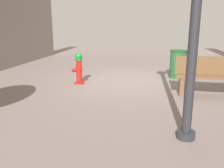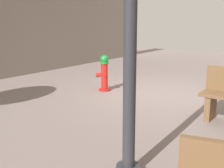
{
  "view_description": "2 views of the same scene",
  "coord_description": "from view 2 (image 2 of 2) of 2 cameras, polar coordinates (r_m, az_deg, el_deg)",
  "views": [
    {
      "loc": [
        -0.51,
        7.17,
        1.69
      ],
      "look_at": [
        0.26,
        1.91,
        0.37
      ],
      "focal_mm": 37.72,
      "sensor_mm": 36.0,
      "label": 1
    },
    {
      "loc": [
        -2.62,
        6.23,
        1.69
      ],
      "look_at": [
        0.41,
        1.72,
        0.52
      ],
      "focal_mm": 44.83,
      "sensor_mm": 36.0,
      "label": 2
    }
  ],
  "objects": [
    {
      "name": "ground_plane",
      "position": [
        6.96,
        10.78,
        -2.09
      ],
      "size": [
        23.4,
        23.4,
        0.0
      ],
      "primitive_type": "plane",
      "color": "gray"
    },
    {
      "name": "fire_hydrant",
      "position": [
        7.11,
        -1.61,
        2.23
      ],
      "size": [
        0.35,
        0.35,
        0.92
      ],
      "color": "red",
      "rests_on": "ground_plane"
    }
  ]
}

